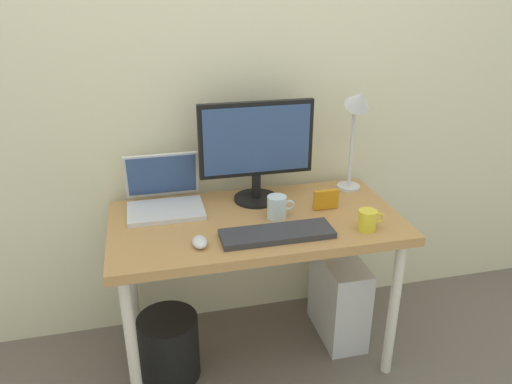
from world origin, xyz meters
TOP-DOWN VIEW (x-y plane):
  - ground_plane at (0.00, 0.00)m, footprint 6.00×6.00m
  - back_wall at (0.00, 0.37)m, footprint 4.40×0.04m
  - desk at (0.00, 0.00)m, footprint 1.20×0.62m
  - monitor at (0.04, 0.18)m, footprint 0.50×0.20m
  - laptop at (-0.36, 0.20)m, footprint 0.32×0.27m
  - desk_lamp at (0.50, 0.18)m, footprint 0.11×0.16m
  - keyboard at (0.04, -0.17)m, footprint 0.44×0.14m
  - mouse at (-0.26, -0.17)m, footprint 0.06×0.09m
  - coffee_mug at (0.41, -0.20)m, footprint 0.11×0.07m
  - glass_cup at (0.09, -0.01)m, footprint 0.12×0.08m
  - photo_frame at (0.31, 0.01)m, footprint 0.11×0.03m
  - computer_tower at (0.42, 0.04)m, footprint 0.18×0.36m
  - wastebasket at (-0.40, -0.05)m, footprint 0.26×0.26m

SIDE VIEW (x-z plane):
  - ground_plane at x=0.00m, z-range 0.00..0.00m
  - wastebasket at x=-0.40m, z-range 0.00..0.30m
  - computer_tower at x=0.42m, z-range 0.00..0.42m
  - desk at x=0.00m, z-range 0.28..0.99m
  - keyboard at x=0.04m, z-range 0.71..0.73m
  - mouse at x=-0.26m, z-range 0.71..0.74m
  - coffee_mug at x=0.41m, z-range 0.71..0.79m
  - photo_frame at x=0.31m, z-range 0.71..0.80m
  - glass_cup at x=0.09m, z-range 0.71..0.80m
  - laptop at x=-0.36m, z-range 0.65..0.88m
  - monitor at x=0.04m, z-range 0.74..1.18m
  - desk_lamp at x=0.50m, z-range 0.81..1.31m
  - back_wall at x=0.00m, z-range 0.00..2.60m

